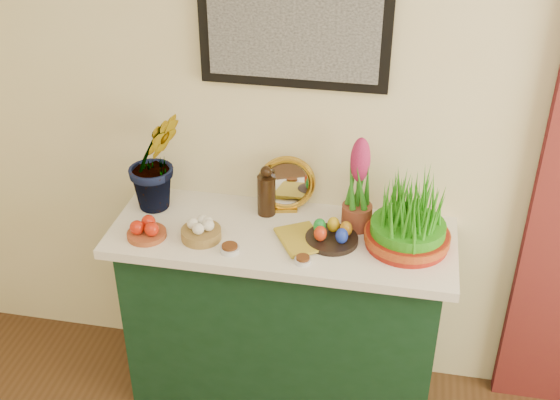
{
  "coord_description": "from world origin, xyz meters",
  "views": [
    {
      "loc": [
        0.27,
        -0.32,
        2.48
      ],
      "look_at": [
        -0.17,
        1.95,
        1.07
      ],
      "focal_mm": 45.0,
      "sensor_mm": 36.0,
      "label": 1
    }
  ],
  "objects_px": {
    "hyacinth_green": "(154,146)",
    "mirror": "(286,184)",
    "wheatgrass_sabzeh": "(409,219)",
    "book": "(282,243)",
    "sideboard": "(282,319)"
  },
  "relations": [
    {
      "from": "mirror",
      "to": "book",
      "type": "height_order",
      "value": "mirror"
    },
    {
      "from": "hyacinth_green",
      "to": "mirror",
      "type": "relative_size",
      "value": 2.27
    },
    {
      "from": "book",
      "to": "mirror",
      "type": "bearing_deg",
      "value": 66.78
    },
    {
      "from": "hyacinth_green",
      "to": "mirror",
      "type": "distance_m",
      "value": 0.57
    },
    {
      "from": "sideboard",
      "to": "mirror",
      "type": "xyz_separation_m",
      "value": [
        -0.02,
        0.18,
        0.58
      ]
    },
    {
      "from": "book",
      "to": "wheatgrass_sabzeh",
      "type": "height_order",
      "value": "wheatgrass_sabzeh"
    },
    {
      "from": "book",
      "to": "wheatgrass_sabzeh",
      "type": "relative_size",
      "value": 0.62
    },
    {
      "from": "mirror",
      "to": "book",
      "type": "bearing_deg",
      "value": -82.79
    },
    {
      "from": "sideboard",
      "to": "wheatgrass_sabzeh",
      "type": "xyz_separation_m",
      "value": [
        0.5,
        0.0,
        0.59
      ]
    },
    {
      "from": "mirror",
      "to": "wheatgrass_sabzeh",
      "type": "distance_m",
      "value": 0.54
    },
    {
      "from": "sideboard",
      "to": "mirror",
      "type": "relative_size",
      "value": 5.15
    },
    {
      "from": "book",
      "to": "hyacinth_green",
      "type": "bearing_deg",
      "value": 130.57
    },
    {
      "from": "sideboard",
      "to": "wheatgrass_sabzeh",
      "type": "bearing_deg",
      "value": 0.3
    },
    {
      "from": "mirror",
      "to": "wheatgrass_sabzeh",
      "type": "height_order",
      "value": "wheatgrass_sabzeh"
    },
    {
      "from": "sideboard",
      "to": "hyacinth_green",
      "type": "bearing_deg",
      "value": 169.92
    }
  ]
}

